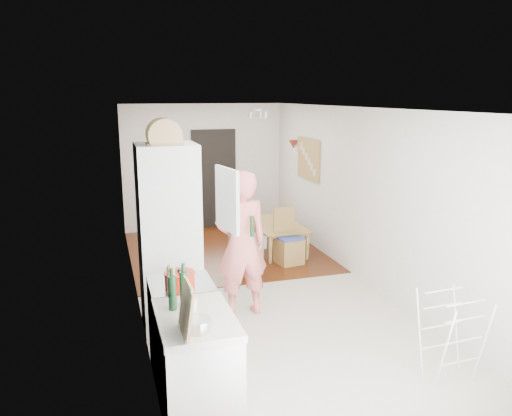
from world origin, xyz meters
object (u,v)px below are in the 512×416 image
dining_chair (289,237)px  drying_rack (451,337)px  person (241,231)px  stool (249,261)px  dining_table (277,239)px

dining_chair → drying_rack: dining_chair is taller
person → drying_rack: bearing=122.0°
dining_chair → drying_rack: bearing=-94.1°
person → dining_chair: person is taller
drying_rack → stool: bearing=104.0°
person → dining_chair: (1.23, 1.59, -0.62)m
dining_table → stool: bearing=140.4°
dining_table → dining_chair: (-0.05, -0.71, 0.24)m
person → dining_table: (1.29, 2.30, -0.86)m
person → dining_table: 2.77m
dining_table → dining_chair: bearing=175.6°
dining_chair → drying_rack: (0.26, -3.58, -0.02)m
drying_rack → dining_chair: bearing=91.3°
dining_chair → stool: dining_chair is taller
person → stool: person is taller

